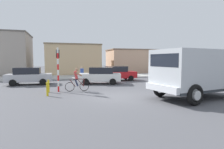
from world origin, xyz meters
name	(u,v)px	position (x,y,z in m)	size (l,w,h in m)	color
ground_plane	(115,97)	(0.00, 0.00, 0.00)	(120.00, 120.00, 0.00)	#56565B
sidewalk_far	(85,77)	(0.00, 13.11, 0.08)	(80.00, 5.00, 0.16)	#ADADA8
truck_foreground	(196,71)	(4.52, -1.74, 1.67)	(5.77, 3.53, 2.90)	#B2B7BC
cyclist	(77,80)	(-2.11, 2.76, 0.86)	(1.73, 0.51, 1.72)	black
traffic_light_pole	(58,63)	(-3.41, 3.02, 2.07)	(0.24, 0.43, 3.20)	red
car_red_near	(100,75)	(0.47, 6.33, 0.82)	(4.31, 2.70, 1.60)	white
car_white_mid	(29,76)	(-6.05, 7.68, 0.82)	(4.01, 1.89, 1.60)	#B7B7BC
car_far_side	(117,73)	(2.94, 8.50, 0.82)	(4.01, 1.89, 1.60)	red
pedestrian_near_kerb	(82,74)	(-1.04, 8.27, 0.85)	(0.34, 0.22, 1.62)	#2D334C
bollard_near	(47,89)	(-4.10, 1.47, 0.45)	(0.14, 0.14, 0.90)	gold
bollard_far	(48,86)	(-4.10, 2.87, 0.45)	(0.14, 0.14, 0.90)	gold
building_corner_left	(4,54)	(-11.15, 19.97, 3.13)	(7.35, 7.70, 6.25)	#9E9389
building_mid_block	(73,60)	(-1.16, 18.47, 2.34)	(8.19, 5.67, 4.67)	#D1B284
building_corner_right	(139,61)	(10.82, 19.87, 2.07)	(11.42, 5.34, 4.14)	tan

